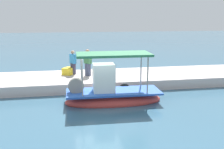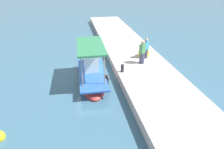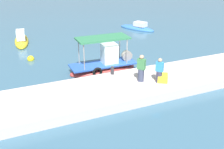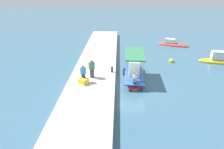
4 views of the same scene
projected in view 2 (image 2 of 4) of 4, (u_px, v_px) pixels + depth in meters
ground_plane at (93, 76)px, 14.77m from camera, size 120.00×120.00×0.00m
dock_quay at (142, 68)px, 15.26m from camera, size 36.00×4.19×0.62m
main_fishing_boat at (92, 74)px, 13.92m from camera, size 5.18×1.92×3.00m
fisherman_near_bollard at (142, 53)px, 14.96m from camera, size 0.55×0.56×1.76m
fisherman_by_crate at (146, 49)px, 15.93m from camera, size 0.50×0.52×1.61m
mooring_bollard at (122, 68)px, 13.86m from camera, size 0.24×0.24×0.54m
cargo_crate at (144, 54)px, 16.42m from camera, size 0.94×0.98×0.46m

